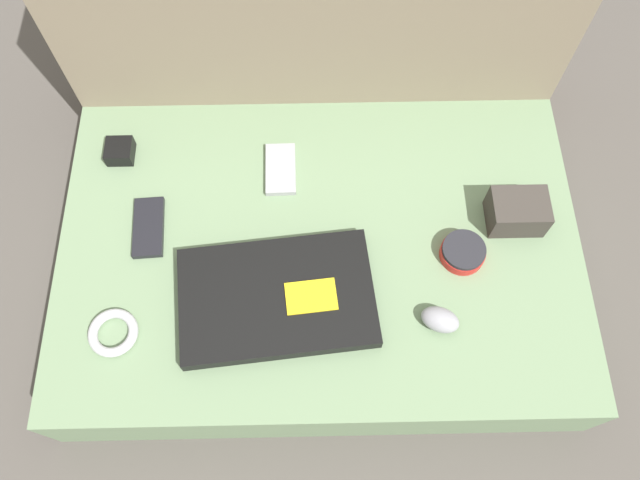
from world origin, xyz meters
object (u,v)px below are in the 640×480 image
at_px(charger_brick, 120,151).
at_px(phone_black, 149,227).
at_px(laptop, 277,298).
at_px(phone_silver, 281,169).
at_px(computer_mouse, 440,320).
at_px(camera_pouch, 517,212).
at_px(speaker_puck, 463,252).

bearing_deg(charger_brick, phone_black, -66.90).
xyz_separation_m(laptop, phone_silver, (0.00, 0.27, -0.01)).
distance_m(laptop, computer_mouse, 0.29).
xyz_separation_m(phone_silver, camera_pouch, (0.45, -0.12, 0.03)).
bearing_deg(charger_brick, phone_silver, -7.58).
relative_size(laptop, camera_pouch, 3.48).
bearing_deg(phone_silver, laptop, -91.64).
bearing_deg(phone_silver, speaker_puck, -30.24).
distance_m(computer_mouse, phone_silver, 0.43).
bearing_deg(phone_silver, charger_brick, 171.58).
xyz_separation_m(speaker_puck, phone_black, (-0.59, 0.07, -0.01)).
bearing_deg(laptop, camera_pouch, 13.21).
distance_m(phone_silver, camera_pouch, 0.46).
bearing_deg(speaker_puck, phone_silver, 150.60).
bearing_deg(speaker_puck, phone_black, 173.51).
distance_m(speaker_puck, charger_brick, 0.70).
relative_size(speaker_puck, phone_silver, 0.73).
relative_size(speaker_puck, camera_pouch, 0.79).
distance_m(speaker_puck, camera_pouch, 0.13).
xyz_separation_m(laptop, phone_black, (-0.25, 0.15, -0.01)).
bearing_deg(computer_mouse, phone_silver, 153.16).
distance_m(computer_mouse, phone_black, 0.57).
height_order(speaker_puck, camera_pouch, camera_pouch).
bearing_deg(computer_mouse, charger_brick, 170.72).
bearing_deg(camera_pouch, speaker_puck, -145.76).
height_order(phone_black, camera_pouch, camera_pouch).
relative_size(laptop, charger_brick, 6.80).
xyz_separation_m(speaker_puck, camera_pouch, (0.11, 0.07, 0.02)).
bearing_deg(computer_mouse, camera_pouch, 72.99).
xyz_separation_m(camera_pouch, charger_brick, (-0.77, 0.16, -0.02)).
height_order(laptop, charger_brick, laptop).
distance_m(phone_black, camera_pouch, 0.70).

